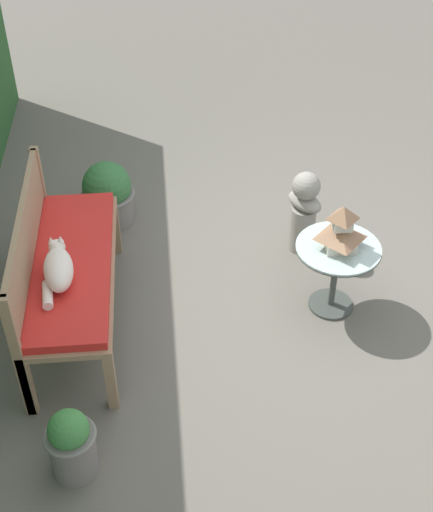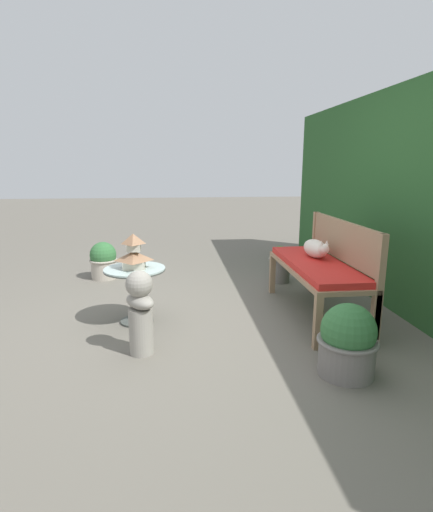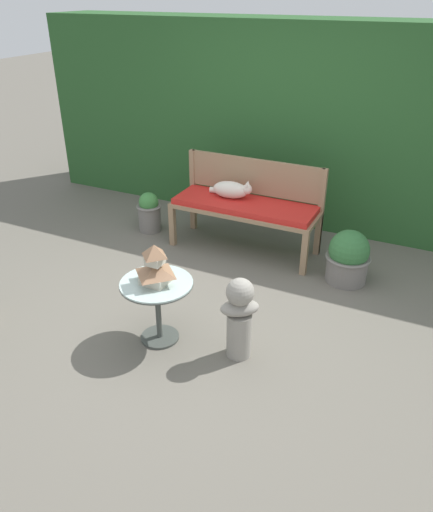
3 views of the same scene
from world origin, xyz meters
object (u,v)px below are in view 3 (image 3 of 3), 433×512
object	(u,v)px
pagoda_birdhouse	(155,267)
garden_bust	(239,316)
potted_plant_table_near	(348,258)
garden_bench	(245,209)
cat	(231,190)
patio_table	(157,295)
potted_plant_hedge_corner	(149,212)

from	to	relation	value
pagoda_birdhouse	garden_bust	distance (m)	0.73
garden_bust	potted_plant_table_near	xyz separation A→B (m)	(0.49, 1.46, -0.11)
potted_plant_table_near	garden_bench	bearing A→B (deg)	171.36
cat	patio_table	world-z (taller)	cat
garden_bust	potted_plant_table_near	distance (m)	1.54
potted_plant_table_near	cat	bearing A→B (deg)	170.20
patio_table	pagoda_birdhouse	world-z (taller)	pagoda_birdhouse
cat	pagoda_birdhouse	distance (m)	1.79
patio_table	potted_plant_hedge_corner	bearing A→B (deg)	124.57
potted_plant_hedge_corner	potted_plant_table_near	world-z (taller)	potted_plant_table_near
garden_bust	potted_plant_table_near	bearing A→B (deg)	35.18
patio_table	potted_plant_table_near	world-z (taller)	patio_table
garden_bust	potted_plant_table_near	size ratio (longest dim) A/B	1.29
garden_bench	potted_plant_hedge_corner	size ratio (longest dim) A/B	3.31
patio_table	garden_bench	bearing A→B (deg)	90.06
pagoda_birdhouse	potted_plant_hedge_corner	bearing A→B (deg)	124.57
garden_bench	potted_plant_hedge_corner	xyz separation A→B (m)	(-1.16, -0.04, -0.24)
patio_table	garden_bust	xyz separation A→B (m)	(0.65, 0.09, -0.05)
garden_bench	patio_table	size ratio (longest dim) A/B	2.72
cat	potted_plant_hedge_corner	xyz separation A→B (m)	(-0.98, -0.09, -0.40)
garden_bust	potted_plant_hedge_corner	distance (m)	2.42
cat	potted_plant_table_near	world-z (taller)	cat
cat	garden_bust	world-z (taller)	cat
pagoda_birdhouse	potted_plant_table_near	xyz separation A→B (m)	(1.14, 1.55, -0.41)
garden_bench	potted_plant_table_near	size ratio (longest dim) A/B	2.94
cat	garden_bust	size ratio (longest dim) A/B	0.74
potted_plant_hedge_corner	potted_plant_table_near	bearing A→B (deg)	-3.34
pagoda_birdhouse	garden_bust	xyz separation A→B (m)	(0.65, 0.09, -0.31)
garden_bench	cat	xyz separation A→B (m)	(-0.18, 0.05, 0.16)
garden_bench	potted_plant_hedge_corner	bearing A→B (deg)	-178.08
cat	garden_bust	bearing A→B (deg)	-69.84
cat	potted_plant_table_near	size ratio (longest dim) A/B	0.95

